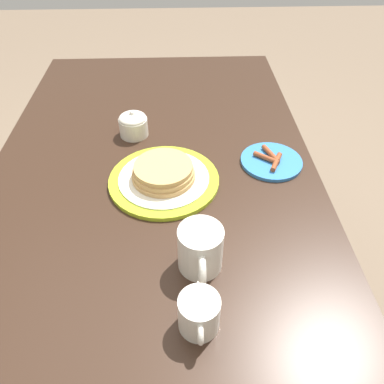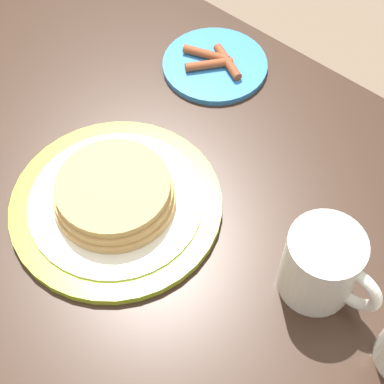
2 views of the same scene
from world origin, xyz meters
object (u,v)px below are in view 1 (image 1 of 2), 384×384
creamer_pitcher (199,313)px  side_plate_bacon (271,161)px  sugar_bowl (133,124)px  coffee_mug (200,250)px  pancake_plate (164,176)px

creamer_pitcher → side_plate_bacon: bearing=154.4°
sugar_bowl → coffee_mug: bearing=19.3°
sugar_bowl → creamer_pitcher: bearing=14.7°
pancake_plate → sugar_bowl: bearing=-157.3°
pancake_plate → coffee_mug: 0.29m
side_plate_bacon → creamer_pitcher: (0.47, -0.23, 0.03)m
coffee_mug → sugar_bowl: coffee_mug is taller
pancake_plate → sugar_bowl: 0.25m
pancake_plate → coffee_mug: size_ratio=2.25×
coffee_mug → pancake_plate: bearing=-163.6°
side_plate_bacon → sugar_bowl: size_ratio=1.98×
coffee_mug → creamer_pitcher: coffee_mug is taller
pancake_plate → creamer_pitcher: 0.41m
sugar_bowl → side_plate_bacon: bearing=68.4°
coffee_mug → creamer_pitcher: (0.13, -0.01, -0.01)m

